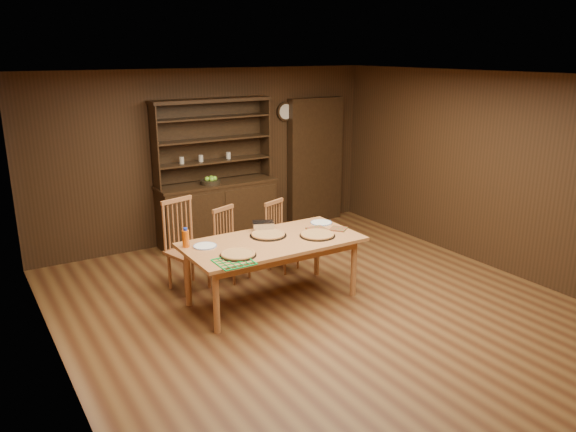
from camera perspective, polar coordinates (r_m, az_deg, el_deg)
floor at (r=6.56m, az=3.18°, el=-9.28°), size 6.00×6.00×0.00m
room_shell at (r=6.04m, az=3.41°, el=4.31°), size 6.00×6.00×6.00m
china_hutch at (r=8.62m, az=-7.25°, el=1.20°), size 1.84×0.52×2.17m
doorway at (r=9.55m, az=2.74°, el=5.62°), size 1.00×0.18×2.10m
wall_clock at (r=9.17m, az=-0.27°, el=10.57°), size 0.30×0.05×0.30m
dining_table at (r=6.49m, az=-1.61°, el=-3.10°), size 2.04×1.02×0.75m
chair_left at (r=7.01m, az=-10.57°, el=-2.53°), size 0.56×0.54×1.13m
chair_center at (r=7.23m, az=-6.00°, el=-2.59°), size 0.49×0.48×0.94m
chair_right at (r=7.51m, az=-0.89°, el=-1.79°), size 0.49×0.48×0.94m
pizza_left at (r=6.01m, az=-5.10°, el=-3.88°), size 0.39×0.39×0.04m
pizza_right at (r=6.61m, az=3.00°, el=-1.90°), size 0.42×0.42×0.04m
pizza_center at (r=6.61m, az=-2.03°, el=-1.89°), size 0.44×0.44×0.04m
cooling_rack at (r=5.83m, az=-5.51°, el=-4.64°), size 0.38×0.38×0.02m
plate_left at (r=6.32m, az=-8.43°, el=-3.03°), size 0.26×0.26×0.02m
plate_right at (r=7.10m, az=3.39°, el=-0.67°), size 0.27×0.27×0.02m
foil_dish at (r=6.82m, az=-2.54°, el=-1.01°), size 0.30×0.26×0.10m
juice_bottle at (r=6.32m, az=-10.35°, el=-2.24°), size 0.08×0.08×0.22m
pot_holder_a at (r=6.87m, az=5.13°, el=-1.30°), size 0.26×0.26×0.01m
pot_holder_b at (r=6.84m, az=2.99°, el=-1.34°), size 0.23×0.23×0.02m
fruit_bowl at (r=8.42m, az=-7.87°, el=3.53°), size 0.30×0.30×0.12m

